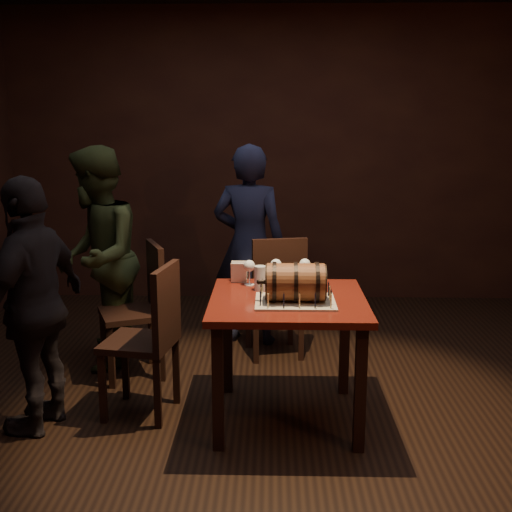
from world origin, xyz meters
name	(u,v)px	position (x,y,z in m)	size (l,w,h in m)	color
room_shell	(265,183)	(0.00, 0.00, 1.40)	(5.04, 5.04, 2.80)	black
pub_table	(288,316)	(0.14, -0.18, 0.64)	(0.90, 0.90, 0.75)	#4A110C
cake_board	(295,302)	(0.18, -0.27, 0.76)	(0.45, 0.35, 0.01)	#AB9E8A
barrel_cake	(295,282)	(0.18, -0.27, 0.87)	(0.39, 0.23, 0.23)	brown
birthday_candles	(295,294)	(0.18, -0.27, 0.80)	(0.40, 0.30, 0.09)	#EDD78D
wine_glass_left	(249,267)	(-0.10, 0.11, 0.87)	(0.07, 0.07, 0.16)	silver
wine_glass_mid	(276,266)	(0.07, 0.14, 0.87)	(0.07, 0.07, 0.16)	silver
wine_glass_right	(305,265)	(0.25, 0.16, 0.87)	(0.07, 0.07, 0.16)	silver
pint_of_ale	(260,279)	(-0.03, -0.01, 0.82)	(0.07, 0.07, 0.15)	silver
menu_card	(239,273)	(-0.16, 0.18, 0.81)	(0.10, 0.05, 0.13)	white
chair_back	(277,290)	(0.08, 0.83, 0.52)	(0.47, 0.47, 0.93)	black
chair_left_rear	(142,302)	(-0.85, 0.49, 0.52)	(0.52, 0.52, 0.93)	black
chair_left_front	(151,332)	(-0.67, -0.13, 0.52)	(0.46, 0.46, 0.93)	black
person_back	(249,245)	(-0.14, 1.19, 0.79)	(0.58, 0.38, 1.58)	#1B1E37
person_left_rear	(97,258)	(-1.20, 0.67, 0.79)	(0.77, 0.60, 1.59)	#343D1E
person_left_front	(35,305)	(-1.29, -0.31, 0.74)	(0.86, 0.36, 1.47)	black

